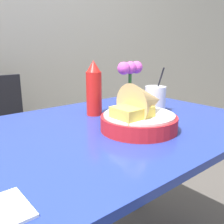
# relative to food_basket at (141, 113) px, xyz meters

# --- Properties ---
(dining_table) EXTENTS (1.30, 0.79, 0.76)m
(dining_table) POSITION_rel_food_basket_xyz_m (-0.13, 0.11, -0.16)
(dining_table) COLOR #233893
(dining_table) RESTS_ON ground_plane
(food_basket) EXTENTS (0.27, 0.27, 0.17)m
(food_basket) POSITION_rel_food_basket_xyz_m (0.00, 0.00, 0.00)
(food_basket) COLOR red
(food_basket) RESTS_ON dining_table
(ketchup_bottle) EXTENTS (0.07, 0.07, 0.23)m
(ketchup_bottle) POSITION_rel_food_basket_xyz_m (-0.01, 0.27, 0.05)
(ketchup_bottle) COLOR red
(ketchup_bottle) RESTS_ON dining_table
(drink_cup) EXTENTS (0.09, 0.09, 0.20)m
(drink_cup) POSITION_rel_food_basket_xyz_m (0.23, 0.13, -0.00)
(drink_cup) COLOR silver
(drink_cup) RESTS_ON dining_table
(flower_vase) EXTENTS (0.15, 0.07, 0.22)m
(flower_vase) POSITION_rel_food_basket_xyz_m (0.24, 0.31, 0.08)
(flower_vase) COLOR #2D4738
(flower_vase) RESTS_ON dining_table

